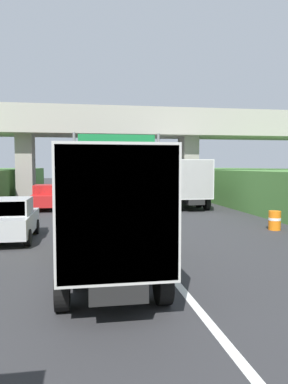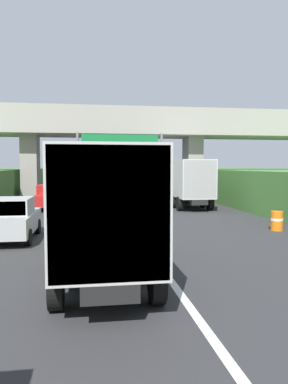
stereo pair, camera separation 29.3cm
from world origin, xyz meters
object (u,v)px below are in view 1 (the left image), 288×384
at_px(truck_white, 183,181).
at_px(car_red, 46,197).
at_px(car_silver, 11,219).
at_px(construction_barrel_3, 275,220).
at_px(truck_green, 89,177).
at_px(overhead_highway_sign, 117,153).
at_px(truck_yellow, 106,206).

distance_m(truck_white, car_red, 9.82).
xyz_separation_m(car_silver, construction_barrel_3, (11.77, 0.43, -0.40)).
height_order(truck_white, car_silver, truck_white).
bearing_deg(construction_barrel_3, truck_green, 112.34).
relative_size(truck_white, car_silver, 1.78).
bearing_deg(overhead_highway_sign, car_red, 167.04).
height_order(truck_yellow, truck_green, same).
bearing_deg(truck_yellow, car_red, 100.85).
height_order(overhead_highway_sign, truck_white, overhead_highway_sign).
xyz_separation_m(truck_green, construction_barrel_3, (8.19, -19.94, -1.47)).
bearing_deg(car_red, truck_green, 72.05).
distance_m(overhead_highway_sign, truck_green, 11.17).
distance_m(car_silver, construction_barrel_3, 11.78).
relative_size(car_silver, construction_barrel_3, 4.56).
bearing_deg(car_silver, truck_white, 46.47).
xyz_separation_m(truck_green, car_silver, (-3.58, -20.37, -1.08)).
bearing_deg(truck_yellow, car_silver, 122.63).
bearing_deg(car_red, truck_yellow, -79.15).
bearing_deg(truck_yellow, truck_white, 67.53).
height_order(car_red, car_silver, same).
height_order(overhead_highway_sign, truck_yellow, overhead_highway_sign).
bearing_deg(truck_green, overhead_highway_sign, -81.38).
bearing_deg(truck_green, car_red, -107.95).
xyz_separation_m(car_red, car_silver, (-0.41, -10.60, 0.00)).
relative_size(car_red, car_silver, 1.00).
height_order(overhead_highway_sign, car_red, overhead_highway_sign).
relative_size(truck_green, construction_barrel_3, 8.11).
relative_size(truck_yellow, construction_barrel_3, 8.11).
xyz_separation_m(overhead_highway_sign, construction_barrel_3, (6.54, -9.07, -3.40)).
relative_size(truck_yellow, truck_white, 1.00).
height_order(overhead_highway_sign, car_silver, overhead_highway_sign).
height_order(car_red, construction_barrel_3, car_red).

